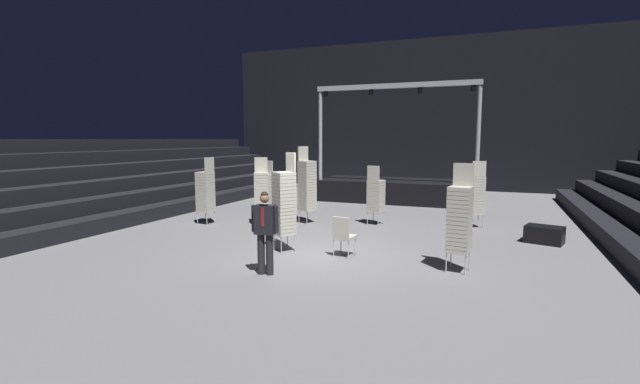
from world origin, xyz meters
TOP-DOWN VIEW (x-y plane):
  - ground_plane at (0.00, 0.00)m, footprint 22.00×30.00m
  - arena_end_wall at (0.00, 15.00)m, footprint 22.00×0.30m
  - bleacher_bank_left at (-8.75, 1.00)m, footprint 4.50×24.00m
  - stage_riser at (0.00, 9.61)m, footprint 6.97×2.93m
  - man_with_tie at (-0.30, -1.93)m, footprint 0.57×0.28m
  - chair_stack_front_left at (-1.73, 3.47)m, footprint 0.58×0.58m
  - chair_stack_front_right at (-2.90, 2.56)m, footprint 0.60×0.60m
  - chair_stack_mid_left at (-0.79, -0.08)m, footprint 0.61×0.61m
  - chair_stack_mid_right at (-4.65, 2.08)m, footprint 0.47×0.47m
  - chair_stack_mid_centre at (3.38, 4.72)m, footprint 0.58×0.58m
  - chair_stack_rear_left at (3.28, -0.26)m, footprint 0.50×0.50m
  - chair_stack_rear_right at (-3.49, 3.85)m, footprint 0.55×0.55m
  - chair_stack_rear_centre at (0.41, 4.02)m, footprint 0.53×0.53m
  - equipment_road_case at (5.17, 3.15)m, footprint 1.03×0.83m
  - loose_chair_near_man at (0.71, -0.05)m, footprint 0.49×0.49m

SIDE VIEW (x-z plane):
  - ground_plane at x=0.00m, z-range -0.10..0.00m
  - equipment_road_case at x=5.17m, z-range 0.00..0.45m
  - loose_chair_near_man at x=0.71m, z-range 0.06..1.01m
  - stage_riser at x=0.00m, z-range -1.91..3.02m
  - chair_stack_rear_centre at x=0.41m, z-range 0.00..1.88m
  - man_with_tie at x=-0.30m, z-range 0.11..1.79m
  - chair_stack_rear_right at x=-3.49m, z-range 0.00..1.97m
  - chair_stack_mid_centre at x=3.38m, z-range 0.00..2.05m
  - chair_stack_front_right at x=-2.90m, z-range 0.00..2.14m
  - chair_stack_mid_right at x=-4.65m, z-range 0.00..2.14m
  - chair_stack_rear_left at x=3.28m, z-range 0.00..2.22m
  - chair_stack_mid_left at x=-0.79m, z-range 0.00..2.39m
  - chair_stack_front_left at x=-1.73m, z-range 0.00..2.47m
  - bleacher_bank_left at x=-8.75m, z-range 0.00..2.70m
  - arena_end_wall at x=0.00m, z-range 0.00..8.00m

